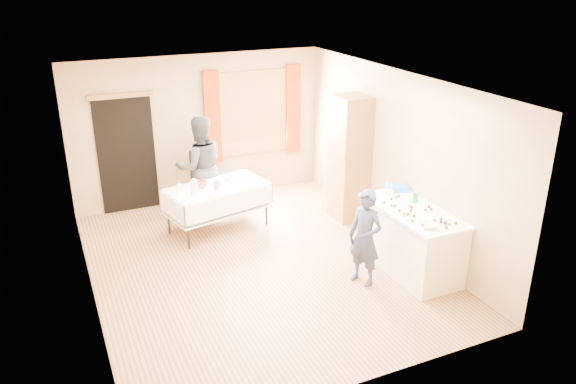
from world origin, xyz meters
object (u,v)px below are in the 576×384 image
chair (208,191)px  girl (365,238)px  woman (200,167)px  party_table (218,204)px  counter (411,239)px  cabinet (349,158)px

chair → girl: girl is taller
woman → party_table: bearing=97.2°
girl → woman: size_ratio=0.77×
chair → woman: bearing=-150.4°
counter → chair: bearing=120.9°
counter → chair: 3.78m
cabinet → counter: size_ratio=1.29×
cabinet → counter: bearing=-93.0°
girl → party_table: bearing=-176.4°
counter → chair: (-1.94, 3.24, -0.14)m
cabinet → party_table: cabinet is taller
party_table → girl: bearing=-75.1°
party_table → girl: (1.27, -2.38, 0.22)m
chair → cabinet: bearing=-55.9°
party_table → chair: 0.92m
party_table → woman: size_ratio=1.01×
girl → woman: 3.34m
counter → cabinet: bearing=87.0°
party_table → chair: bearing=69.9°
woman → counter: bearing=126.5°
cabinet → counter: cabinet is taller
girl → cabinet: bearing=131.5°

